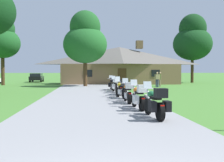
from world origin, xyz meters
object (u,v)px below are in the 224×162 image
(motorcycle_orange_third_in_row, at_px, (128,92))
(motorcycle_orange_farthest_in_row, at_px, (112,84))
(bystander_olive_shirt_near_lodge, at_px, (160,78))
(parked_black_suv_far_left, at_px, (37,77))
(tree_by_lodge_front, at_px, (85,39))
(tree_left_far, at_px, (2,39))
(motorcycle_white_fifth_in_row, at_px, (120,87))
(motorcycle_orange_second_in_row, at_px, (139,97))
(tree_right_of_lodge, at_px, (193,39))
(motorcycle_white_sixth_in_row, at_px, (116,85))
(bystander_tan_shirt_beside_signpost, at_px, (157,79))
(motorcycle_green_nearest_to_camera, at_px, (156,103))
(motorcycle_yellow_fourth_in_row, at_px, (122,89))

(motorcycle_orange_third_in_row, distance_m, motorcycle_orange_farthest_in_row, 9.93)
(bystander_olive_shirt_near_lodge, xyz_separation_m, parked_black_suv_far_left, (-16.39, 14.46, -0.15))
(tree_by_lodge_front, relative_size, tree_left_far, 1.00)
(motorcycle_orange_farthest_in_row, bearing_deg, motorcycle_white_fifth_in_row, -88.76)
(motorcycle_orange_second_in_row, xyz_separation_m, bystander_olive_shirt_near_lodge, (6.09, 18.78, 0.32))
(bystander_olive_shirt_near_lodge, height_order, tree_right_of_lodge, tree_right_of_lodge)
(motorcycle_white_sixth_in_row, distance_m, bystander_olive_shirt_near_lodge, 10.59)
(bystander_tan_shirt_beside_signpost, bearing_deg, tree_left_far, -14.66)
(tree_by_lodge_front, xyz_separation_m, parked_black_suv_far_left, (-7.86, 13.92, -4.56))
(motorcycle_white_fifth_in_row, relative_size, motorcycle_white_sixth_in_row, 1.00)
(bystander_olive_shirt_near_lodge, height_order, tree_by_lodge_front, tree_by_lodge_front)
(motorcycle_green_nearest_to_camera, bearing_deg, tree_by_lodge_front, 92.80)
(motorcycle_white_fifth_in_row, height_order, tree_by_lodge_front, tree_by_lodge_front)
(motorcycle_white_sixth_in_row, xyz_separation_m, tree_left_far, (-12.77, 13.46, 5.12))
(motorcycle_orange_second_in_row, bearing_deg, tree_left_far, 115.01)
(motorcycle_orange_third_in_row, bearing_deg, tree_by_lodge_front, 97.82)
(motorcycle_white_fifth_in_row, xyz_separation_m, motorcycle_white_sixth_in_row, (-0.01, 2.57, 0.00))
(motorcycle_orange_farthest_in_row, bearing_deg, tree_right_of_lodge, 49.49)
(motorcycle_green_nearest_to_camera, distance_m, motorcycle_orange_farthest_in_row, 14.90)
(tree_left_far, bearing_deg, tree_by_lodge_front, -22.36)
(motorcycle_yellow_fourth_in_row, bearing_deg, parked_black_suv_far_left, 100.03)
(tree_right_of_lodge, distance_m, parked_black_suv_far_left, 25.20)
(tree_left_far, relative_size, tree_right_of_lodge, 0.83)
(motorcycle_orange_farthest_in_row, bearing_deg, motorcycle_white_sixth_in_row, -87.97)
(motorcycle_orange_farthest_in_row, distance_m, bystander_olive_shirt_near_lodge, 8.76)
(bystander_tan_shirt_beside_signpost, bearing_deg, motorcycle_green_nearest_to_camera, 79.18)
(motorcycle_orange_third_in_row, relative_size, motorcycle_white_sixth_in_row, 1.00)
(motorcycle_orange_third_in_row, distance_m, motorcycle_white_fifth_in_row, 4.93)
(motorcycle_green_nearest_to_camera, distance_m, motorcycle_white_sixth_in_row, 12.47)
(motorcycle_white_sixth_in_row, bearing_deg, tree_right_of_lodge, 48.90)
(motorcycle_orange_farthest_in_row, bearing_deg, motorcycle_orange_third_in_row, -90.27)
(motorcycle_white_sixth_in_row, height_order, tree_by_lodge_front, tree_by_lodge_front)
(motorcycle_white_fifth_in_row, bearing_deg, tree_right_of_lodge, 55.89)
(motorcycle_white_fifth_in_row, distance_m, bystander_olive_shirt_near_lodge, 12.77)
(motorcycle_orange_farthest_in_row, distance_m, tree_left_far, 17.57)
(tree_right_of_lodge, bearing_deg, motorcycle_green_nearest_to_camera, -113.76)
(motorcycle_white_sixth_in_row, bearing_deg, motorcycle_orange_second_in_row, -94.74)
(motorcycle_white_fifth_in_row, height_order, motorcycle_orange_farthest_in_row, same)
(motorcycle_orange_farthest_in_row, relative_size, tree_left_far, 0.24)
(motorcycle_orange_second_in_row, xyz_separation_m, parked_black_suv_far_left, (-10.31, 33.24, 0.17))
(motorcycle_orange_second_in_row, bearing_deg, motorcycle_white_fifth_in_row, 86.22)
(tree_left_far, bearing_deg, motorcycle_green_nearest_to_camera, -63.59)
(motorcycle_white_sixth_in_row, height_order, parked_black_suv_far_left, parked_black_suv_far_left)
(motorcycle_orange_farthest_in_row, height_order, parked_black_suv_far_left, parked_black_suv_far_left)
(motorcycle_white_fifth_in_row, bearing_deg, parked_black_suv_far_left, 110.89)
(motorcycle_green_nearest_to_camera, relative_size, bystander_olive_shirt_near_lodge, 1.25)
(motorcycle_green_nearest_to_camera, height_order, tree_right_of_lodge, tree_right_of_lodge)
(motorcycle_yellow_fourth_in_row, distance_m, tree_left_far, 22.91)
(motorcycle_green_nearest_to_camera, relative_size, motorcycle_white_sixth_in_row, 1.00)
(tree_left_far, relative_size, parked_black_suv_far_left, 1.84)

